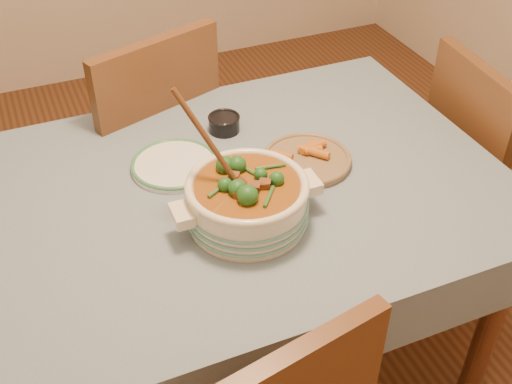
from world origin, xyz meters
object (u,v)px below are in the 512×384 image
dining_table (209,218)px  fried_plate (307,158)px  white_plate (174,165)px  chair_far (146,141)px  chair_right (485,165)px  stew_casserole (247,198)px  condiment_bowl (224,122)px

dining_table → fried_plate: (0.31, 0.02, 0.11)m
white_plate → chair_far: chair_far is taller
chair_far → chair_right: chair_far is taller
stew_casserole → chair_far: stew_casserole is taller
fried_plate → chair_far: chair_far is taller
stew_casserole → condiment_bowl: size_ratio=3.17×
dining_table → stew_casserole: (0.06, -0.16, 0.17)m
white_plate → chair_right: 1.12m
condiment_bowl → chair_right: 0.95m
dining_table → fried_plate: size_ratio=5.50×
stew_casserole → white_plate: (-0.10, 0.30, -0.07)m
condiment_bowl → chair_far: bearing=120.2°
chair_right → condiment_bowl: bearing=80.4°
dining_table → fried_plate: fried_plate is taller
dining_table → white_plate: bearing=108.4°
chair_right → chair_far: bearing=67.7°
stew_casserole → condiment_bowl: 0.44m
dining_table → chair_far: 0.60m
dining_table → white_plate: 0.18m
white_plate → fried_plate: bearing=-19.4°
chair_far → stew_casserole: bearing=77.6°
white_plate → condiment_bowl: condiment_bowl is taller
stew_casserole → condiment_bowl: stew_casserole is taller
chair_right → dining_table: bearing=97.3°
stew_casserole → chair_right: (0.98, 0.20, -0.31)m
fried_plate → chair_right: size_ratio=0.33×
stew_casserole → dining_table: bearing=109.6°
dining_table → white_plate: (-0.05, 0.14, 0.10)m
dining_table → chair_right: bearing=2.5°
dining_table → chair_far: bearing=93.1°
condiment_bowl → chair_right: size_ratio=0.13×
dining_table → chair_far: chair_far is taller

